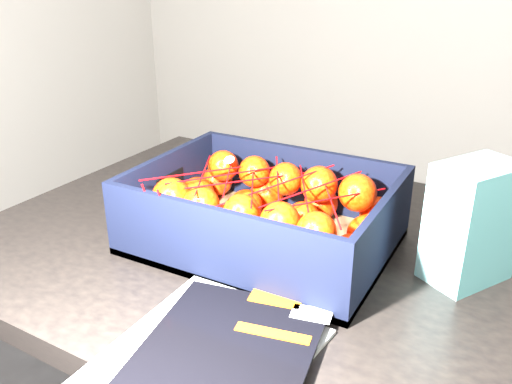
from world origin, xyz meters
The scene contains 6 objects.
table centered at (0.02, -0.05, 0.65)m, with size 1.22×0.84×0.75m.
magazine_stack centered at (0.03, -0.37, 0.76)m, with size 0.27×0.34×0.02m.
produce_crate centered at (-0.06, -0.06, 0.79)m, with size 0.43×0.32×0.13m.
clementine_heap centered at (-0.06, -0.06, 0.81)m, with size 0.40×0.30×0.12m.
mesh_net centered at (-0.07, -0.07, 0.86)m, with size 0.36×0.28×0.09m.
retail_carton centered at (0.27, -0.01, 0.84)m, with size 0.08×0.13×0.19m, color silver.
Camera 1 is at (0.33, -0.81, 1.22)m, focal length 38.05 mm.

